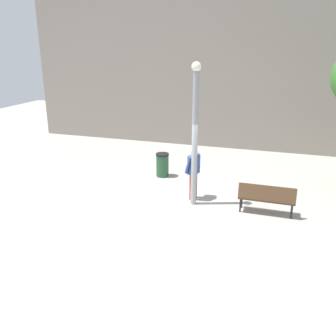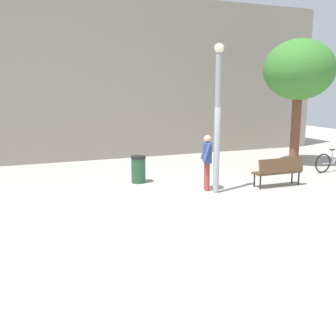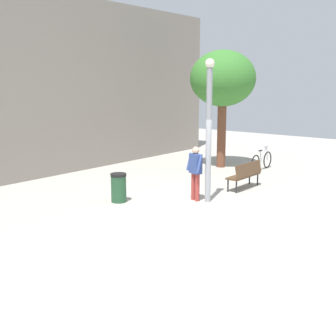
% 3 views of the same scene
% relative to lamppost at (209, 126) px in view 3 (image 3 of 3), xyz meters
% --- Properties ---
extents(ground_plane, '(36.00, 36.00, 0.00)m').
position_rel_lamppost_xyz_m(ground_plane, '(-0.44, -0.67, -2.32)').
color(ground_plane, '#A8A399').
extents(building_facade, '(19.03, 2.00, 6.89)m').
position_rel_lamppost_xyz_m(building_facade, '(-0.44, 7.75, 1.12)').
color(building_facade, gray).
rests_on(building_facade, ground_plane).
extents(lamppost, '(0.28, 0.28, 4.25)m').
position_rel_lamppost_xyz_m(lamppost, '(0.00, 0.00, 0.00)').
color(lamppost, gray).
rests_on(lamppost, ground_plane).
extents(person_by_lamppost, '(0.42, 0.63, 1.67)m').
position_rel_lamppost_xyz_m(person_by_lamppost, '(-0.11, 0.39, -1.36)').
color(person_by_lamppost, '#9E3833').
rests_on(person_by_lamppost, ground_plane).
extents(park_bench, '(1.60, 0.48, 0.92)m').
position_rel_lamppost_xyz_m(park_bench, '(2.18, -0.07, -1.78)').
color(park_bench, '#513823').
rests_on(park_bench, ground_plane).
extents(plaza_tree, '(2.73, 2.73, 4.90)m').
position_rel_lamppost_xyz_m(plaza_tree, '(5.05, 2.73, 1.36)').
color(plaza_tree, brown).
rests_on(plaza_tree, ground_plane).
extents(bicycle_silver, '(1.81, 0.09, 0.97)m').
position_rel_lamppost_xyz_m(bicycle_silver, '(5.53, 1.05, -1.94)').
color(bicycle_silver, black).
rests_on(bicycle_silver, ground_plane).
extents(trash_bin, '(0.48, 0.48, 0.88)m').
position_rel_lamppost_xyz_m(trash_bin, '(-1.71, 2.09, -1.88)').
color(trash_bin, '#234C2D').
rests_on(trash_bin, ground_plane).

